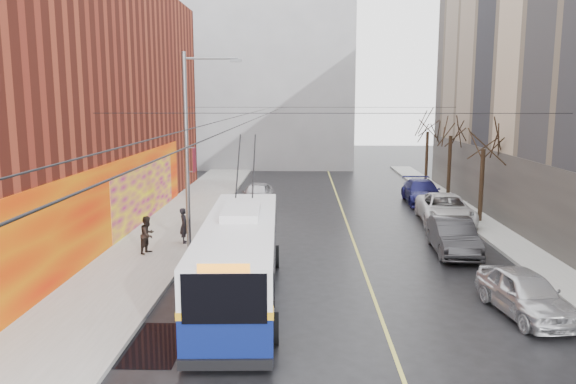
# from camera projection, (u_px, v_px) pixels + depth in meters

# --- Properties ---
(ground) EXTENTS (140.00, 140.00, 0.00)m
(ground) POSITION_uv_depth(u_px,v_px,m) (338.00, 342.00, 16.16)
(ground) COLOR black
(ground) RESTS_ON ground
(sidewalk_left) EXTENTS (4.00, 60.00, 0.15)m
(sidewalk_left) POSITION_uv_depth(u_px,v_px,m) (164.00, 237.00, 28.18)
(sidewalk_left) COLOR gray
(sidewalk_left) RESTS_ON ground
(sidewalk_right) EXTENTS (2.00, 60.00, 0.15)m
(sidewalk_right) POSITION_uv_depth(u_px,v_px,m) (504.00, 239.00, 27.77)
(sidewalk_right) COLOR gray
(sidewalk_right) RESTS_ON ground
(lane_line) EXTENTS (0.12, 50.00, 0.01)m
(lane_line) POSITION_uv_depth(u_px,v_px,m) (349.00, 230.00, 29.93)
(lane_line) COLOR #BFB74C
(lane_line) RESTS_ON ground
(building_left) EXTENTS (12.11, 36.00, 14.00)m
(building_left) POSITION_uv_depth(u_px,v_px,m) (16.00, 98.00, 29.21)
(building_left) COLOR maroon
(building_left) RESTS_ON ground
(building_far) EXTENTS (20.50, 12.10, 18.00)m
(building_far) POSITION_uv_depth(u_px,v_px,m) (255.00, 79.00, 59.21)
(building_far) COLOR gray
(building_far) RESTS_ON ground
(streetlight_pole) EXTENTS (2.65, 0.60, 9.00)m
(streetlight_pole) POSITION_uv_depth(u_px,v_px,m) (190.00, 146.00, 25.38)
(streetlight_pole) COLOR slate
(streetlight_pole) RESTS_ON ground
(catenary_wires) EXTENTS (18.00, 60.00, 0.22)m
(catenary_wires) POSITION_uv_depth(u_px,v_px,m) (274.00, 112.00, 29.77)
(catenary_wires) COLOR black
(tree_near) EXTENTS (3.20, 3.20, 6.40)m
(tree_near) POSITION_uv_depth(u_px,v_px,m) (484.00, 135.00, 30.91)
(tree_near) COLOR black
(tree_near) RESTS_ON ground
(tree_mid) EXTENTS (3.20, 3.20, 6.68)m
(tree_mid) POSITION_uv_depth(u_px,v_px,m) (451.00, 124.00, 37.77)
(tree_mid) COLOR black
(tree_mid) RESTS_ON ground
(tree_far) EXTENTS (3.20, 3.20, 6.57)m
(tree_far) POSITION_uv_depth(u_px,v_px,m) (428.00, 122.00, 44.69)
(tree_far) COLOR black
(tree_far) RESTS_ON ground
(puddle) EXTENTS (2.75, 3.06, 0.01)m
(puddle) POSITION_uv_depth(u_px,v_px,m) (136.00, 344.00, 16.03)
(puddle) COLOR black
(puddle) RESTS_ON ground
(pigeons_flying) EXTENTS (2.25, 4.25, 0.86)m
(pigeons_flying) POSITION_uv_depth(u_px,v_px,m) (291.00, 108.00, 25.56)
(pigeons_flying) COLOR slate
(trolleybus) EXTENTS (3.02, 11.52, 5.41)m
(trolleybus) POSITION_uv_depth(u_px,v_px,m) (240.00, 257.00, 19.45)
(trolleybus) COLOR #0B1652
(trolleybus) RESTS_ON ground
(parked_car_a) EXTENTS (2.33, 4.53, 1.47)m
(parked_car_a) POSITION_uv_depth(u_px,v_px,m) (525.00, 293.00, 18.09)
(parked_car_a) COLOR silver
(parked_car_a) RESTS_ON ground
(parked_car_b) EXTENTS (1.95, 4.92, 1.59)m
(parked_car_b) POSITION_uv_depth(u_px,v_px,m) (453.00, 236.00, 25.36)
(parked_car_b) COLOR #2B2A2D
(parked_car_b) RESTS_ON ground
(parked_car_c) EXTENTS (3.15, 6.10, 1.65)m
(parked_car_c) POSITION_uv_depth(u_px,v_px,m) (445.00, 209.00, 31.46)
(parked_car_c) COLOR silver
(parked_car_c) RESTS_ON ground
(parked_car_d) EXTENTS (2.35, 5.49, 1.58)m
(parked_car_d) POSITION_uv_depth(u_px,v_px,m) (422.00, 192.00, 37.56)
(parked_car_d) COLOR #181854
(parked_car_d) RESTS_ON ground
(following_car) EXTENTS (2.20, 4.48, 1.47)m
(following_car) POSITION_uv_depth(u_px,v_px,m) (257.00, 194.00, 37.13)
(following_car) COLOR #B7B7BC
(following_car) RESTS_ON ground
(pedestrian_a) EXTENTS (0.54, 0.70, 1.69)m
(pedestrian_a) POSITION_uv_depth(u_px,v_px,m) (184.00, 225.00, 26.65)
(pedestrian_a) COLOR black
(pedestrian_a) RESTS_ON sidewalk_left
(pedestrian_b) EXTENTS (0.87, 0.98, 1.68)m
(pedestrian_b) POSITION_uv_depth(u_px,v_px,m) (148.00, 235.00, 24.85)
(pedestrian_b) COLOR black
(pedestrian_b) RESTS_ON sidewalk_left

